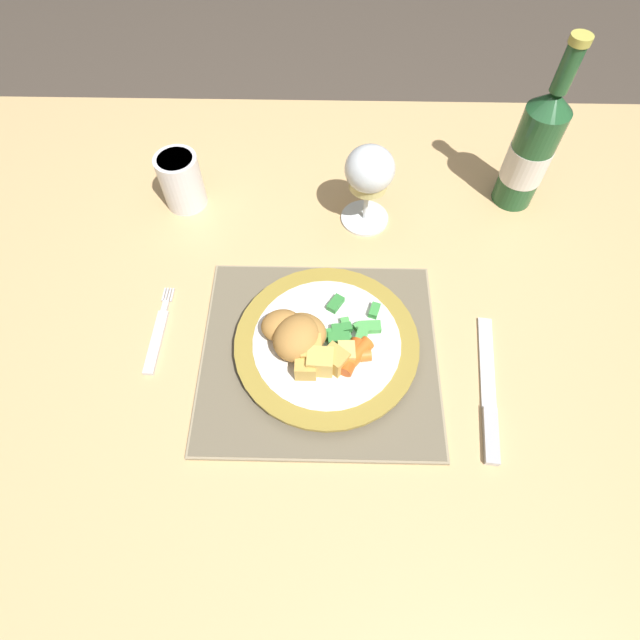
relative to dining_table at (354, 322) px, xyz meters
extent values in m
plane|color=#4C4238|center=(0.00, 0.00, -0.65)|extent=(6.00, 6.00, 0.00)
cube|color=tan|center=(0.00, 0.00, 0.07)|extent=(1.35, 0.88, 0.04)
cube|color=tan|center=(-0.62, 0.38, -0.30)|extent=(0.06, 0.06, 0.70)
cube|color=tan|center=(0.62, 0.38, -0.30)|extent=(0.06, 0.06, 0.70)
cube|color=gray|center=(-0.05, -0.11, 0.09)|extent=(0.31, 0.28, 0.01)
cube|color=#6B604A|center=(-0.05, -0.11, 0.10)|extent=(0.30, 0.28, 0.00)
cylinder|color=white|center=(-0.04, -0.10, 0.10)|extent=(0.20, 0.20, 0.01)
cylinder|color=olive|center=(-0.04, -0.10, 0.11)|extent=(0.24, 0.24, 0.01)
cylinder|color=white|center=(-0.04, -0.10, 0.11)|extent=(0.19, 0.19, 0.00)
ellipsoid|color=#B77F3D|center=(-0.10, -0.09, 0.13)|extent=(0.06, 0.05, 0.03)
ellipsoid|color=#B77F3D|center=(-0.08, -0.11, 0.14)|extent=(0.08, 0.08, 0.04)
ellipsoid|color=#B77F3D|center=(-0.07, -0.10, 0.13)|extent=(0.08, 0.07, 0.04)
cube|color=#338438|center=(-0.03, -0.04, 0.12)|extent=(0.03, 0.03, 0.01)
cube|color=#338438|center=(-0.03, -0.09, 0.12)|extent=(0.02, 0.03, 0.01)
cube|color=#338438|center=(-0.03, -0.10, 0.12)|extent=(0.03, 0.02, 0.01)
cube|color=green|center=(-0.04, -0.09, 0.12)|extent=(0.03, 0.02, 0.01)
cube|color=green|center=(0.02, -0.05, 0.12)|extent=(0.02, 0.02, 0.01)
cube|color=#338438|center=(-0.02, -0.08, 0.12)|extent=(0.02, 0.02, 0.01)
cube|color=#4CA84C|center=(0.00, -0.08, 0.12)|extent=(0.02, 0.02, 0.01)
cube|color=#4CA84C|center=(0.00, -0.10, 0.13)|extent=(0.02, 0.03, 0.01)
cube|color=#4CA84C|center=(0.01, -0.08, 0.12)|extent=(0.03, 0.02, 0.01)
cube|color=green|center=(-0.02, -0.10, 0.12)|extent=(0.02, 0.03, 0.01)
cube|color=#4CA84C|center=(-0.02, -0.08, 0.12)|extent=(0.01, 0.02, 0.01)
cylinder|color=#CC5119|center=(-0.01, -0.13, 0.13)|extent=(0.04, 0.05, 0.02)
cylinder|color=orange|center=(-0.01, -0.12, 0.12)|extent=(0.05, 0.02, 0.02)
cylinder|color=orange|center=(-0.01, -0.12, 0.13)|extent=(0.05, 0.05, 0.02)
cube|color=silver|center=(-0.27, -0.09, 0.09)|extent=(0.02, 0.10, 0.01)
cube|color=silver|center=(-0.27, -0.04, 0.09)|extent=(0.01, 0.02, 0.01)
cube|color=silver|center=(-0.26, -0.02, 0.09)|extent=(0.00, 0.02, 0.00)
cube|color=silver|center=(-0.27, -0.02, 0.09)|extent=(0.00, 0.02, 0.00)
cube|color=silver|center=(-0.27, -0.02, 0.09)|extent=(0.00, 0.02, 0.00)
cube|color=silver|center=(-0.28, -0.02, 0.09)|extent=(0.00, 0.02, 0.00)
cube|color=silver|center=(0.17, -0.11, 0.09)|extent=(0.03, 0.13, 0.00)
cube|color=#B2B2B7|center=(0.16, -0.21, 0.09)|extent=(0.02, 0.07, 0.01)
cylinder|color=silver|center=(0.01, 0.14, 0.09)|extent=(0.07, 0.07, 0.00)
cylinder|color=silver|center=(0.01, 0.14, 0.13)|extent=(0.01, 0.01, 0.06)
ellipsoid|color=silver|center=(0.01, 0.14, 0.19)|extent=(0.07, 0.07, 0.07)
cylinder|color=#E0D684|center=(0.01, 0.14, 0.17)|extent=(0.06, 0.06, 0.03)
cylinder|color=#23562D|center=(0.25, 0.19, 0.17)|extent=(0.06, 0.06, 0.16)
cone|color=#23562D|center=(0.25, 0.19, 0.26)|extent=(0.06, 0.06, 0.03)
cylinder|color=#23562D|center=(0.25, 0.19, 0.31)|extent=(0.02, 0.02, 0.06)
cylinder|color=#BFB74C|center=(0.25, 0.19, 0.35)|extent=(0.03, 0.03, 0.01)
cylinder|color=white|center=(0.25, 0.19, 0.16)|extent=(0.06, 0.06, 0.06)
cube|color=#DBB256|center=(-0.05, -0.14, 0.13)|extent=(0.03, 0.03, 0.03)
cube|color=gold|center=(-0.07, -0.14, 0.13)|extent=(0.03, 0.02, 0.03)
cube|color=gold|center=(-0.03, -0.13, 0.13)|extent=(0.04, 0.04, 0.03)
cube|color=#E5BC66|center=(-0.02, -0.12, 0.13)|extent=(0.02, 0.03, 0.02)
cube|color=gold|center=(-0.06, -0.12, 0.13)|extent=(0.03, 0.03, 0.03)
cylinder|color=white|center=(-0.27, 0.17, 0.13)|extent=(0.06, 0.06, 0.09)
cylinder|color=gray|center=(-0.27, 0.17, 0.17)|extent=(0.05, 0.05, 0.01)
camera|label=1|loc=(-0.05, -0.41, 0.67)|focal=28.00mm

